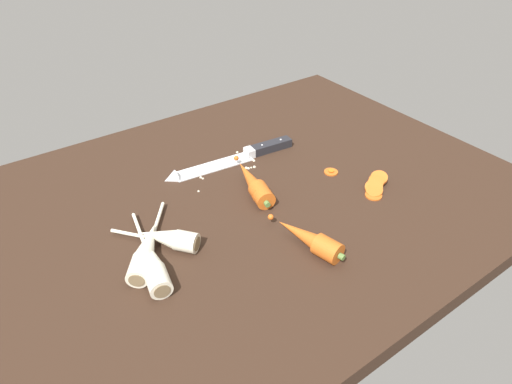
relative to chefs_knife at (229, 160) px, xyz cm
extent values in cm
cube|color=#332116|center=(-3.00, -13.83, -2.65)|extent=(120.00, 90.00, 4.00)
cube|color=silver|center=(-4.19, 0.42, -0.40)|extent=(20.34, 6.36, 0.50)
cone|color=silver|center=(-15.34, 1.53, -0.40)|extent=(3.38, 4.24, 3.96)
cube|color=silver|center=(5.76, -0.57, 0.45)|extent=(2.28, 3.12, 2.20)
cube|color=#232328|center=(12.23, -1.22, 0.45)|extent=(11.22, 3.87, 2.20)
sphere|color=silver|center=(9.44, -0.94, 1.55)|extent=(0.50, 0.50, 0.50)
sphere|color=silver|center=(15.01, -1.49, 1.55)|extent=(0.50, 0.50, 0.50)
cylinder|color=#D6601E|center=(-3.21, -17.99, 1.45)|extent=(5.45, 6.54, 4.20)
cone|color=#D6601E|center=(-1.57, -11.35, 1.45)|extent=(7.17, 14.24, 3.99)
sphere|color=#D6601E|center=(0.68, -2.31, 1.45)|extent=(1.20, 1.20, 1.20)
cylinder|color=#5B7F3D|center=(-4.04, -21.33, 1.45)|extent=(1.41, 1.26, 1.20)
cylinder|color=#D6601E|center=(-2.99, -38.81, 1.45)|extent=(5.17, 5.71, 4.20)
cone|color=#D6601E|center=(-4.27, -33.06, 1.45)|extent=(6.46, 12.37, 3.99)
sphere|color=#D6601E|center=(-6.02, -25.24, 1.45)|extent=(1.20, 1.20, 1.20)
cylinder|color=#5B7F3D|center=(-2.33, -41.80, 1.45)|extent=(1.39, 1.24, 1.20)
cylinder|color=silver|center=(-33.43, -23.44, 1.35)|extent=(6.41, 6.69, 4.00)
cone|color=silver|center=(-28.99, -17.46, 1.35)|extent=(8.74, 9.92, 3.80)
cylinder|color=silver|center=(-24.43, -11.34, 0.45)|extent=(6.72, 8.69, 0.70)
cylinder|color=#7A6647|center=(-35.03, -25.59, 1.35)|extent=(2.43, 1.91, 2.80)
cylinder|color=silver|center=(-23.40, -21.79, 1.35)|extent=(5.79, 5.83, 4.00)
cone|color=silver|center=(-27.15, -17.22, 1.35)|extent=(7.73, 8.26, 3.80)
cylinder|color=silver|center=(-30.98, -12.53, 0.45)|extent=(5.72, 6.78, 0.70)
cylinder|color=#7A6647|center=(-22.06, -23.44, 1.35)|extent=(2.36, 2.01, 2.80)
cylinder|color=silver|center=(-32.00, -27.61, 1.35)|extent=(4.98, 6.20, 4.00)
cone|color=silver|center=(-30.53, -20.06, 1.35)|extent=(5.60, 10.38, 3.80)
cylinder|color=silver|center=(-29.04, -12.33, 0.45)|extent=(2.71, 10.58, 0.70)
cylinder|color=#7A6647|center=(-32.52, -30.32, 1.35)|extent=(2.81, 0.83, 2.80)
cylinder|color=#D6601E|center=(18.70, -30.57, -0.30)|extent=(3.74, 3.74, 0.70)
cylinder|color=#D6601E|center=(19.72, -29.75, -0.06)|extent=(3.97, 3.85, 2.14)
cylinder|color=#D6601E|center=(20.28, -29.06, 0.19)|extent=(4.22, 4.04, 2.60)
cylinder|color=#D6601E|center=(21.33, -28.50, 0.43)|extent=(3.71, 3.58, 2.15)
cylinder|color=#D6601E|center=(22.35, -28.01, 0.68)|extent=(3.84, 3.72, 2.09)
cylinder|color=#D6601E|center=(23.27, -27.78, 0.92)|extent=(4.10, 3.92, 2.60)
cylinder|color=#D6601E|center=(17.50, -18.09, -0.30)|extent=(3.33, 3.33, 0.70)
cylinder|color=orange|center=(17.50, -18.09, -0.03)|extent=(1.40, 1.40, 0.16)
sphere|color=beige|center=(-12.31, -6.45, -0.38)|extent=(0.54, 0.54, 0.54)
sphere|color=beige|center=(-9.13, -1.87, -0.32)|extent=(0.66, 0.66, 0.66)
sphere|color=beige|center=(-0.09, -7.70, -0.24)|extent=(0.83, 0.83, 0.83)
sphere|color=beige|center=(5.40, -3.06, -0.30)|extent=(0.71, 0.71, 0.71)
sphere|color=beige|center=(1.95, -4.68, -0.26)|extent=(0.78, 0.78, 0.78)
sphere|color=beige|center=(3.04, -5.24, -0.40)|extent=(0.50, 0.50, 0.50)
sphere|color=beige|center=(-8.97, -2.57, -0.37)|extent=(0.56, 0.56, 0.56)
sphere|color=beige|center=(2.31, -5.19, -0.30)|extent=(0.70, 0.70, 0.70)
sphere|color=beige|center=(3.84, -5.47, -0.27)|extent=(0.76, 0.76, 0.76)
sphere|color=beige|center=(4.23, 2.73, -0.30)|extent=(0.70, 0.70, 0.70)
sphere|color=beige|center=(-4.92, -0.65, -0.20)|extent=(0.90, 0.90, 0.90)
camera|label=1|loc=(-48.64, -80.29, 58.38)|focal=31.15mm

